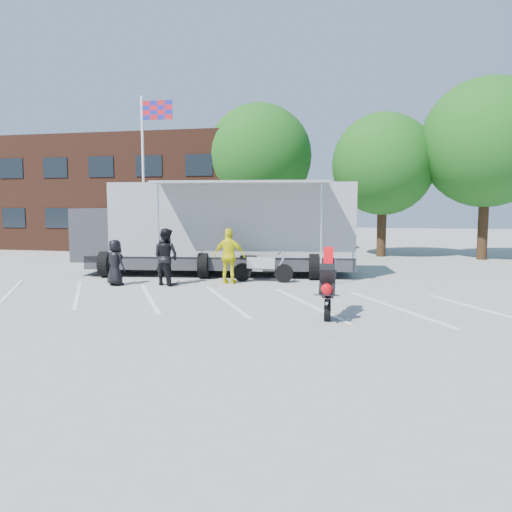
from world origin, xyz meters
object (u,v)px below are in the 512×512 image
at_px(flagpole, 148,158).
at_px(transporter_truck, 222,274).
at_px(parked_motorcycle, 263,282).
at_px(spectator_leather_b, 163,262).
at_px(tree_mid, 383,164).
at_px(spectator_leather_a, 115,263).
at_px(tree_left, 259,157).
at_px(spectator_hivis, 229,256).
at_px(spectator_leather_c, 166,257).
at_px(stunt_bike_rider, 328,315).
at_px(tree_right, 487,143).

bearing_deg(flagpole, transporter_truck, -37.78).
bearing_deg(parked_motorcycle, spectator_leather_b, 113.91).
relative_size(tree_mid, spectator_leather_a, 4.83).
bearing_deg(parked_motorcycle, tree_left, 12.11).
relative_size(parked_motorcycle, spectator_hivis, 1.14).
height_order(transporter_truck, spectator_leather_a, transporter_truck).
bearing_deg(spectator_leather_c, spectator_leather_b, 59.92).
bearing_deg(spectator_leather_a, tree_left, -77.95).
distance_m(transporter_truck, stunt_bike_rider, 8.10).
height_order(tree_left, parked_motorcycle, tree_left).
xyz_separation_m(tree_mid, stunt_bike_rider, (-1.73, -15.29, -4.94)).
distance_m(tree_mid, parked_motorcycle, 12.25).
bearing_deg(flagpole, spectator_leather_b, -62.15).
xyz_separation_m(stunt_bike_rider, spectator_leather_c, (-5.87, 3.59, 0.99)).
bearing_deg(flagpole, tree_left, 54.72).
relative_size(tree_right, spectator_leather_b, 5.61).
bearing_deg(transporter_truck, stunt_bike_rider, -62.13).
xyz_separation_m(stunt_bike_rider, spectator_leather_a, (-7.57, 3.15, 0.80)).
xyz_separation_m(tree_right, spectator_leather_a, (-14.30, -11.64, -5.08)).
bearing_deg(parked_motorcycle, tree_right, -44.61).
height_order(tree_mid, spectator_leather_b, tree_mid).
xyz_separation_m(tree_right, spectator_leather_b, (-12.67, -11.26, -5.06)).
bearing_deg(parked_motorcycle, tree_mid, -24.01).
relative_size(flagpole, spectator_leather_b, 4.92).
xyz_separation_m(tree_left, tree_mid, (7.00, -1.00, -0.62)).
bearing_deg(spectator_leather_b, flagpole, -60.50).
bearing_deg(spectator_leather_c, tree_mid, -102.74).
height_order(tree_left, spectator_leather_c, tree_left).
height_order(tree_left, tree_right, tree_right).
relative_size(flagpole, parked_motorcycle, 3.56).
bearing_deg(spectator_leather_c, tree_right, -118.10).
relative_size(parked_motorcycle, spectator_leather_b, 1.38).
distance_m(tree_left, tree_mid, 7.10).
distance_m(flagpole, parked_motorcycle, 9.98).
height_order(flagpole, tree_left, tree_left).
relative_size(flagpole, tree_right, 0.88).
relative_size(tree_left, transporter_truck, 0.76).
bearing_deg(spectator_leather_c, flagpole, -41.17).
distance_m(parked_motorcycle, spectator_leather_c, 3.59).
bearing_deg(tree_mid, stunt_bike_rider, -96.45).
relative_size(transporter_truck, parked_motorcycle, 5.07).
bearing_deg(tree_mid, tree_right, -5.71).
bearing_deg(transporter_truck, spectator_hivis, -75.22).
height_order(spectator_leather_c, spectator_hivis, spectator_leather_c).
xyz_separation_m(tree_left, transporter_truck, (0.54, -9.71, -5.57)).
height_order(parked_motorcycle, spectator_hivis, spectator_hivis).
relative_size(parked_motorcycle, spectator_leather_c, 1.13).
relative_size(transporter_truck, spectator_leather_b, 7.00).
height_order(tree_mid, spectator_leather_c, tree_mid).
height_order(tree_left, spectator_hivis, tree_left).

